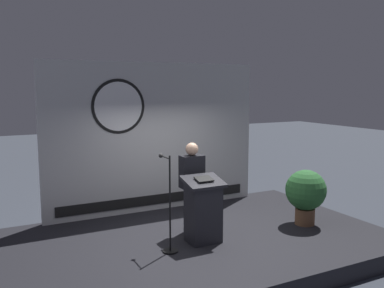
# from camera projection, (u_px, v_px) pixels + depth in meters

# --- Properties ---
(ground_plane) EXTENTS (40.00, 40.00, 0.00)m
(ground_plane) POSITION_uv_depth(u_px,v_px,m) (198.00, 254.00, 7.19)
(ground_plane) COLOR #383D47
(stage_platform) EXTENTS (6.40, 4.00, 0.30)m
(stage_platform) POSITION_uv_depth(u_px,v_px,m) (198.00, 245.00, 7.17)
(stage_platform) COLOR black
(stage_platform) RESTS_ON ground
(banner_display) EXTENTS (4.54, 0.12, 3.02)m
(banner_display) POSITION_uv_depth(u_px,v_px,m) (155.00, 137.00, 8.55)
(banner_display) COLOR silver
(banner_display) RESTS_ON stage_platform
(podium) EXTENTS (0.64, 0.50, 1.10)m
(podium) POSITION_uv_depth(u_px,v_px,m) (203.00, 210.00, 6.86)
(podium) COLOR #26262B
(podium) RESTS_ON stage_platform
(speaker_person) EXTENTS (0.40, 0.26, 1.59)m
(speaker_person) POSITION_uv_depth(u_px,v_px,m) (192.00, 187.00, 7.26)
(speaker_person) COLOR black
(speaker_person) RESTS_ON stage_platform
(microphone_stand) EXTENTS (0.24, 0.49, 1.51)m
(microphone_stand) POSITION_uv_depth(u_px,v_px,m) (169.00, 218.00, 6.47)
(microphone_stand) COLOR black
(microphone_stand) RESTS_ON stage_platform
(potted_plant) EXTENTS (0.74, 0.74, 1.02)m
(potted_plant) POSITION_uv_depth(u_px,v_px,m) (306.00, 192.00, 7.72)
(potted_plant) COLOR brown
(potted_plant) RESTS_ON stage_platform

